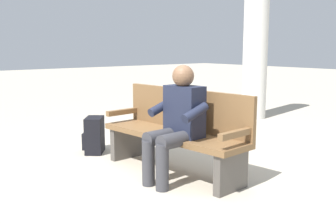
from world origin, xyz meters
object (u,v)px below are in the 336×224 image
(backpack, at_px, (94,135))
(support_pillar, at_px, (256,35))
(person_seated, at_px, (177,121))
(bench_near, at_px, (177,130))

(backpack, xyz_separation_m, support_pillar, (0.34, -3.62, 1.34))
(person_seated, height_order, support_pillar, support_pillar)
(bench_near, height_order, person_seated, person_seated)
(bench_near, xyz_separation_m, person_seated, (-0.25, 0.21, 0.17))
(support_pillar, bearing_deg, backpack, 95.43)
(person_seated, bearing_deg, bench_near, -45.28)
(person_seated, distance_m, support_pillar, 4.07)
(backpack, distance_m, support_pillar, 3.87)
(person_seated, relative_size, backpack, 2.54)
(bench_near, bearing_deg, backpack, 10.02)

